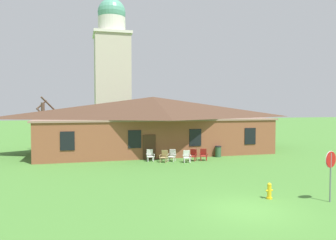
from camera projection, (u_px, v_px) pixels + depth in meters
name	position (u px, v px, depth m)	size (l,w,h in m)	color
ground_plane	(248.00, 210.00, 13.80)	(200.00, 200.00, 0.00)	#477F33
brick_building	(153.00, 123.00, 32.14)	(22.26, 10.40, 5.45)	brown
dome_tower	(112.00, 72.00, 45.25)	(5.18, 5.18, 20.47)	#BCB29E
stop_sign	(331.00, 166.00, 14.95)	(0.78, 0.27, 2.40)	slate
lawn_chair_by_porch	(150.00, 155.00, 26.25)	(0.66, 0.68, 0.96)	silver
lawn_chair_near_door	(164.00, 156.00, 25.75)	(0.83, 0.86, 0.96)	tan
lawn_chair_left_end	(172.00, 155.00, 26.20)	(0.84, 0.87, 0.96)	silver
lawn_chair_middle	(187.00, 156.00, 25.65)	(0.71, 0.75, 0.96)	silver
lawn_chair_right_end	(193.00, 155.00, 26.41)	(0.85, 0.87, 0.96)	maroon
lawn_chair_far_side	(204.00, 154.00, 26.62)	(0.75, 0.80, 0.96)	maroon
bare_tree_beside_building	(43.00, 123.00, 32.12)	(2.00, 2.02, 5.46)	brown
fire_hydrant	(269.00, 191.00, 15.50)	(0.36, 0.28, 0.79)	gold
trash_bin	(218.00, 151.00, 28.36)	(0.56, 0.56, 0.98)	#335638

